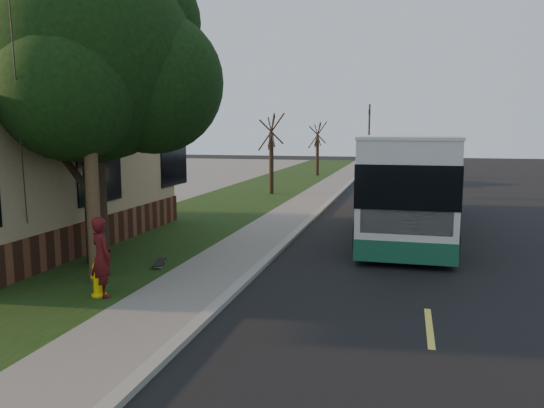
{
  "coord_description": "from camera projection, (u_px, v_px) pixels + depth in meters",
  "views": [
    {
      "loc": [
        3.5,
        -9.43,
        3.5
      ],
      "look_at": [
        0.02,
        4.3,
        1.5
      ],
      "focal_mm": 35.0,
      "sensor_mm": 36.0,
      "label": 1
    }
  ],
  "objects": [
    {
      "name": "leafy_tree",
      "position": [
        93.0,
        62.0,
        13.23
      ],
      "size": [
        6.3,
        6.0,
        7.8
      ],
      "color": "black",
      "rests_on": "grass_verge"
    },
    {
      "name": "skateboard_main",
      "position": [
        160.0,
        263.0,
        13.48
      ],
      "size": [
        0.49,
        0.92,
        0.08
      ],
      "color": "black",
      "rests_on": "grass_verge"
    },
    {
      "name": "transit_bus",
      "position": [
        407.0,
        179.0,
        18.82
      ],
      "size": [
        2.82,
        12.23,
        3.31
      ],
      "color": "silver",
      "rests_on": "ground"
    },
    {
      "name": "bare_tree_far",
      "position": [
        317.0,
        150.0,
        39.64
      ],
      "size": [
        1.38,
        1.21,
        4.03
      ],
      "color": "black",
      "rests_on": "grass_verge"
    },
    {
      "name": "dumpster",
      "position": [
        47.0,
        221.0,
        16.25
      ],
      "size": [
        1.89,
        1.73,
        1.35
      ],
      "color": "black",
      "rests_on": "building_lot"
    },
    {
      "name": "bare_tree_near",
      "position": [
        271.0,
        155.0,
        28.22
      ],
      "size": [
        1.38,
        1.21,
        4.31
      ],
      "color": "black",
      "rests_on": "grass_verge"
    },
    {
      "name": "traffic_signal",
      "position": [
        369.0,
        134.0,
        42.46
      ],
      "size": [
        0.18,
        0.22,
        5.5
      ],
      "color": "#2D2D30",
      "rests_on": "ground"
    },
    {
      "name": "utility_pole",
      "position": [
        87.0,
        77.0,
        11.5
      ],
      "size": [
        2.86,
        3.21,
        9.07
      ],
      "color": "#473321",
      "rests_on": "ground"
    },
    {
      "name": "distant_car",
      "position": [
        399.0,
        172.0,
        34.42
      ],
      "size": [
        2.1,
        4.63,
        1.54
      ],
      "primitive_type": "imported",
      "rotation": [
        0.0,
        0.0,
        0.06
      ],
      "color": "black",
      "rests_on": "ground"
    },
    {
      "name": "sidewalk",
      "position": [
        283.0,
        221.0,
        20.23
      ],
      "size": [
        2.0,
        80.0,
        0.08
      ],
      "primitive_type": "cube",
      "color": "slate",
      "rests_on": "ground"
    },
    {
      "name": "fire_hydrant",
      "position": [
        99.0,
        279.0,
        10.97
      ],
      "size": [
        0.32,
        0.32,
        0.74
      ],
      "color": "yellow",
      "rests_on": "grass_verge"
    },
    {
      "name": "ground",
      "position": [
        217.0,
        309.0,
        10.39
      ],
      "size": [
        120.0,
        120.0,
        0.0
      ],
      "primitive_type": "plane",
      "color": "black",
      "rests_on": "ground"
    },
    {
      "name": "grass_verge",
      "position": [
        197.0,
        217.0,
        21.08
      ],
      "size": [
        5.0,
        80.0,
        0.07
      ],
      "primitive_type": "cube",
      "color": "black",
      "rests_on": "ground"
    },
    {
      "name": "curb",
      "position": [
        309.0,
        221.0,
        19.98
      ],
      "size": [
        0.25,
        80.0,
        0.12
      ],
      "primitive_type": "cube",
      "color": "gray",
      "rests_on": "ground"
    },
    {
      "name": "skateboarder",
      "position": [
        102.0,
        257.0,
        10.86
      ],
      "size": [
        0.73,
        0.67,
        1.67
      ],
      "primitive_type": "imported",
      "rotation": [
        0.0,
        0.0,
        2.54
      ],
      "color": "#4A0E12",
      "rests_on": "grass_verge"
    },
    {
      "name": "road",
      "position": [
        418.0,
        228.0,
        19.01
      ],
      "size": [
        8.0,
        80.0,
        0.01
      ],
      "primitive_type": "cube",
      "color": "black",
      "rests_on": "ground"
    }
  ]
}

